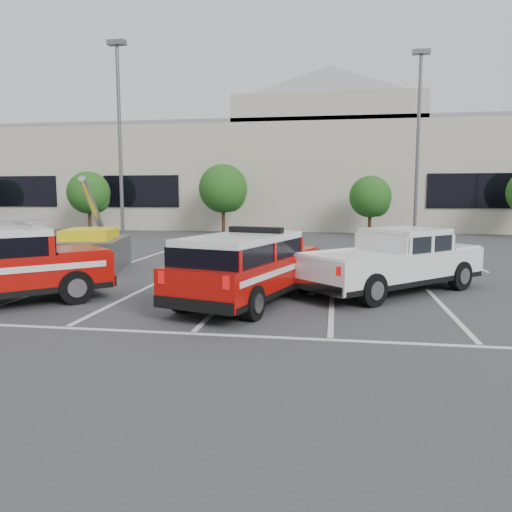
% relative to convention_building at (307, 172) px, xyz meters
% --- Properties ---
extents(ground, '(120.00, 120.00, 0.00)m').
position_rel_convention_building_xyz_m(ground, '(-0.18, -31.86, -4.72)').
color(ground, '#38383B').
rests_on(ground, ground).
extents(stall_markings, '(23.00, 15.00, 0.01)m').
position_rel_convention_building_xyz_m(stall_markings, '(-0.18, -27.36, -4.71)').
color(stall_markings, silver).
rests_on(stall_markings, ground).
extents(convention_building, '(60.00, 16.99, 13.20)m').
position_rel_convention_building_xyz_m(convention_building, '(0.00, 0.00, 0.00)').
color(convention_building, '#BAB49E').
rests_on(convention_building, ground).
extents(tree_left, '(3.07, 3.07, 4.42)m').
position_rel_convention_building_xyz_m(tree_left, '(-15.09, -9.82, -1.95)').
color(tree_left, '#3F2B19').
rests_on(tree_left, ground).
extents(tree_mid_left, '(3.37, 3.37, 4.85)m').
position_rel_convention_building_xyz_m(tree_mid_left, '(-5.09, -9.82, -1.68)').
color(tree_mid_left, '#3F2B19').
rests_on(tree_mid_left, ground).
extents(tree_mid_right, '(2.77, 2.77, 3.99)m').
position_rel_convention_building_xyz_m(tree_mid_right, '(4.91, -9.82, -2.22)').
color(tree_mid_right, '#3F2B19').
rests_on(tree_mid_right, ground).
extents(light_pole_left, '(0.90, 0.60, 10.24)m').
position_rel_convention_building_xyz_m(light_pole_left, '(-8.18, -19.86, 0.47)').
color(light_pole_left, '#59595E').
rests_on(light_pole_left, ground).
extents(light_pole_mid, '(0.90, 0.60, 10.24)m').
position_rel_convention_building_xyz_m(light_pole_mid, '(6.82, -15.86, 0.47)').
color(light_pole_mid, '#59595E').
rests_on(light_pole_mid, ground).
extents(fire_chief_suv, '(3.39, 5.73, 1.90)m').
position_rel_convention_building_xyz_m(fire_chief_suv, '(0.42, -31.67, -3.94)').
color(fire_chief_suv, '#9F0C07').
rests_on(fire_chief_suv, ground).
extents(white_pickup, '(5.52, 5.49, 1.78)m').
position_rel_convention_building_xyz_m(white_pickup, '(4.21, -29.69, -4.01)').
color(white_pickup, silver).
rests_on(white_pickup, ground).
extents(utility_rig, '(3.50, 4.41, 3.38)m').
position_rel_convention_building_xyz_m(utility_rig, '(-6.33, -27.17, -4.05)').
color(utility_rig, '#59595E').
rests_on(utility_rig, ground).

